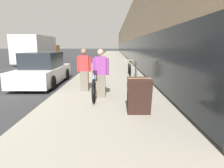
# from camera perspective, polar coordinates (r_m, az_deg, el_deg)

# --- Properties ---
(sidewalk_slab) EXTENTS (3.78, 70.00, 0.14)m
(sidewalk_slab) POSITION_cam_1_polar(r_m,az_deg,el_deg) (26.44, -0.00, 7.22)
(sidewalk_slab) COLOR gray
(sidewalk_slab) RESTS_ON ground
(storefront_facade) EXTENTS (10.01, 70.00, 5.71)m
(storefront_facade) POSITION_cam_1_polar(r_m,az_deg,el_deg) (35.05, 11.78, 12.46)
(storefront_facade) COLOR tan
(storefront_facade) RESTS_ON ground
(tandem_bicycle) EXTENTS (0.52, 2.87, 0.90)m
(tandem_bicycle) POSITION_cam_1_polar(r_m,az_deg,el_deg) (6.81, -4.37, 0.19)
(tandem_bicycle) COLOR black
(tandem_bicycle) RESTS_ON sidewalk_slab
(person_rider) EXTENTS (0.52, 0.21, 1.54)m
(person_rider) POSITION_cam_1_polar(r_m,az_deg,el_deg) (6.37, -3.25, 3.01)
(person_rider) COLOR #756B5B
(person_rider) RESTS_ON sidewalk_slab
(person_bystander) EXTENTS (0.52, 0.21, 1.54)m
(person_bystander) POSITION_cam_1_polar(r_m,az_deg,el_deg) (7.29, -7.95, 3.92)
(person_bystander) COLOR #756B5B
(person_bystander) RESTS_ON sidewalk_slab
(bike_rack_hoop) EXTENTS (0.05, 0.60, 0.84)m
(bike_rack_hoop) POSITION_cam_1_polar(r_m,az_deg,el_deg) (10.56, 6.91, 4.67)
(bike_rack_hoop) COLOR #4C4C51
(bike_rack_hoop) RESTS_ON sidewalk_slab
(cruiser_bike_nearest) EXTENTS (0.52, 1.63, 0.83)m
(cruiser_bike_nearest) POSITION_cam_1_polar(r_m,az_deg,el_deg) (11.38, 5.02, 4.35)
(cruiser_bike_nearest) COLOR black
(cruiser_bike_nearest) RESTS_ON sidewalk_slab
(sandwich_board_sign) EXTENTS (0.56, 0.56, 0.90)m
(sandwich_board_sign) POSITION_cam_1_polar(r_m,az_deg,el_deg) (4.89, 7.73, -3.40)
(sandwich_board_sign) COLOR #331E19
(sandwich_board_sign) RESTS_ON sidewalk_slab
(parked_sedan_curbside) EXTENTS (1.73, 4.14, 1.48)m
(parked_sedan_curbside) POSITION_cam_1_polar(r_m,az_deg,el_deg) (9.80, -19.10, 3.75)
(parked_sedan_curbside) COLOR white
(parked_sedan_curbside) RESTS_ON ground
(moving_truck) EXTENTS (2.48, 7.30, 2.69)m
(moving_truck) POSITION_cam_1_polar(r_m,az_deg,el_deg) (21.34, -20.39, 9.15)
(moving_truck) COLOR orange
(moving_truck) RESTS_ON ground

